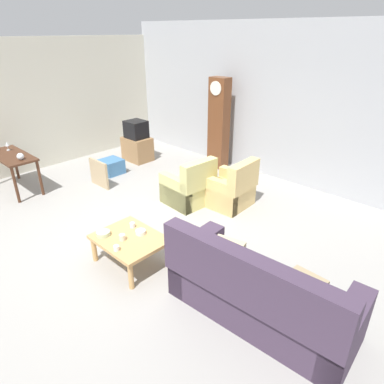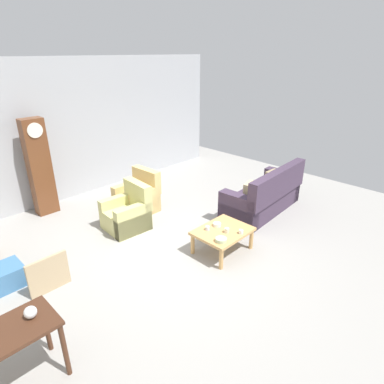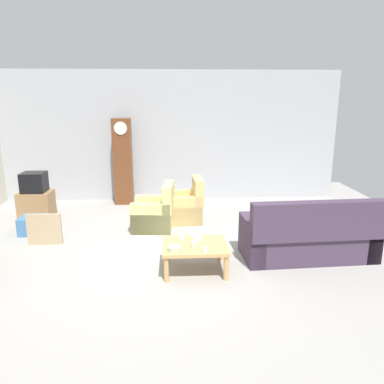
% 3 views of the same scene
% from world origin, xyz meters
% --- Properties ---
extents(ground_plane, '(10.40, 10.40, 0.00)m').
position_xyz_m(ground_plane, '(0.00, 0.00, 0.00)').
color(ground_plane, '#999691').
extents(garage_door_wall, '(8.40, 0.16, 3.20)m').
position_xyz_m(garage_door_wall, '(0.00, 3.60, 1.60)').
color(garage_door_wall, '#ADAFB5').
rests_on(garage_door_wall, ground_plane).
extents(pegboard_wall_left, '(0.12, 6.40, 2.88)m').
position_xyz_m(pegboard_wall_left, '(-4.20, 0.40, 1.44)').
color(pegboard_wall_left, beige).
rests_on(pegboard_wall_left, ground_plane).
extents(couch_floral, '(2.15, 0.99, 1.04)m').
position_xyz_m(couch_floral, '(2.24, -0.26, 0.35)').
color(couch_floral, '#423347').
rests_on(couch_floral, ground_plane).
extents(armchair_olive_near, '(0.84, 0.82, 0.92)m').
position_xyz_m(armchair_olive_near, '(-0.30, 1.28, 0.31)').
color(armchair_olive_near, '#CCC67A').
rests_on(armchair_olive_near, ground_plane).
extents(armchair_olive_far, '(0.82, 0.79, 0.92)m').
position_xyz_m(armchair_olive_far, '(0.31, 1.74, 0.31)').
color(armchair_olive_far, '#DCB972').
rests_on(armchair_olive_far, ground_plane).
extents(coffee_table_wood, '(0.96, 0.76, 0.42)m').
position_xyz_m(coffee_table_wood, '(0.38, -0.61, 0.36)').
color(coffee_table_wood, tan).
rests_on(coffee_table_wood, ground_plane).
extents(console_table_dark, '(1.30, 0.56, 0.76)m').
position_xyz_m(console_table_dark, '(-3.30, -0.71, 0.65)').
color(console_table_dark, '#472819').
rests_on(console_table_dark, ground_plane).
extents(grandfather_clock, '(0.44, 0.30, 2.08)m').
position_xyz_m(grandfather_clock, '(-1.14, 3.15, 1.04)').
color(grandfather_clock, brown).
rests_on(grandfather_clock, ground_plane).
extents(tv_stand_cabinet, '(0.68, 0.52, 0.58)m').
position_xyz_m(tv_stand_cabinet, '(-2.90, 2.11, 0.29)').
color(tv_stand_cabinet, '#997047').
rests_on(tv_stand_cabinet, ground_plane).
extents(tv_crt, '(0.48, 0.44, 0.42)m').
position_xyz_m(tv_crt, '(-2.90, 2.11, 0.79)').
color(tv_crt, black).
rests_on(tv_crt, tv_stand_cabinet).
extents(framed_picture_leaning, '(0.60, 0.05, 0.57)m').
position_xyz_m(framed_picture_leaning, '(-2.22, 0.55, 0.28)').
color(framed_picture_leaning, tan).
rests_on(framed_picture_leaning, ground_plane).
extents(storage_box_blue, '(0.46, 0.45, 0.33)m').
position_xyz_m(storage_box_blue, '(-2.63, 1.14, 0.17)').
color(storage_box_blue, teal).
rests_on(storage_box_blue, ground_plane).
extents(glass_dome_cloche, '(0.13, 0.13, 0.13)m').
position_xyz_m(glass_dome_cloche, '(-2.86, -0.69, 0.83)').
color(glass_dome_cloche, silver).
rests_on(glass_dome_cloche, console_table_dark).
extents(cup_white_porcelain, '(0.07, 0.07, 0.07)m').
position_xyz_m(cup_white_porcelain, '(0.50, -0.91, 0.46)').
color(cup_white_porcelain, white).
rests_on(cup_white_porcelain, coffee_table_wood).
extents(cup_blue_rimmed, '(0.07, 0.07, 0.07)m').
position_xyz_m(cup_blue_rimmed, '(0.19, -0.42, 0.46)').
color(cup_blue_rimmed, silver).
rests_on(cup_blue_rimmed, coffee_table_wood).
extents(cup_cream_tall, '(0.08, 0.08, 0.09)m').
position_xyz_m(cup_cream_tall, '(0.36, -0.71, 0.47)').
color(cup_cream_tall, beige).
rests_on(cup_cream_tall, coffee_table_wood).
extents(bowl_white_stacked, '(0.14, 0.14, 0.06)m').
position_xyz_m(bowl_white_stacked, '(0.42, -0.45, 0.45)').
color(bowl_white_stacked, white).
rests_on(bowl_white_stacked, coffee_table_wood).
extents(bowl_shallow_green, '(0.19, 0.19, 0.06)m').
position_xyz_m(bowl_shallow_green, '(0.07, -0.83, 0.45)').
color(bowl_shallow_green, '#B2C69E').
rests_on(bowl_shallow_green, coffee_table_wood).
extents(wine_glass_mid, '(0.07, 0.07, 0.18)m').
position_xyz_m(wine_glass_mid, '(-3.60, -0.64, 0.88)').
color(wine_glass_mid, silver).
rests_on(wine_glass_mid, console_table_dark).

